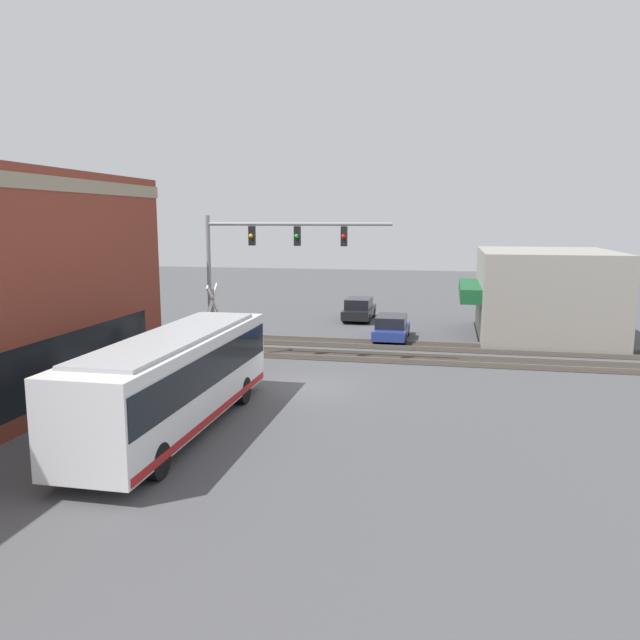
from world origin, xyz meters
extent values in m
plane|color=#4C4C4F|center=(0.00, 0.00, 0.00)|extent=(120.00, 120.00, 0.00)
cube|color=gray|center=(-7.34, 7.65, 7.98)|extent=(20.09, 0.36, 0.50)
cube|color=black|center=(-7.34, 7.55, 1.70)|extent=(16.71, 0.12, 2.20)
cube|color=gray|center=(13.64, -11.16, 2.51)|extent=(9.90, 7.32, 5.02)
cube|color=#19592D|center=(13.64, -6.95, 2.60)|extent=(6.93, 1.20, 0.80)
cube|color=white|center=(-6.11, 2.80, 1.74)|extent=(10.99, 2.55, 2.63)
cube|color=black|center=(-6.11, 2.80, 2.14)|extent=(10.77, 2.59, 1.11)
cube|color=#B21E1E|center=(-6.11, 2.80, 0.59)|extent=(10.77, 2.58, 0.24)
cube|color=#A5A8AA|center=(-6.11, 2.80, 3.12)|extent=(9.34, 2.17, 0.12)
cylinder|color=black|center=(-2.82, 2.80, 0.50)|extent=(1.00, 2.57, 1.00)
cylinder|color=black|center=(-9.81, 2.80, 0.50)|extent=(1.00, 2.57, 1.00)
cylinder|color=gray|center=(4.04, 5.62, 3.48)|extent=(0.20, 0.20, 6.96)
cylinder|color=gray|center=(4.04, 1.24, 6.56)|extent=(0.16, 8.77, 0.16)
cube|color=black|center=(4.04, 3.43, 6.01)|extent=(0.30, 0.27, 0.90)
sphere|color=yellow|center=(3.88, 3.43, 6.01)|extent=(0.20, 0.20, 0.20)
cube|color=black|center=(4.04, 1.24, 6.01)|extent=(0.30, 0.27, 0.90)
sphere|color=green|center=(3.88, 1.24, 6.01)|extent=(0.20, 0.20, 0.20)
cube|color=black|center=(4.04, -0.96, 6.01)|extent=(0.30, 0.27, 0.90)
sphere|color=red|center=(3.88, -0.96, 6.01)|extent=(0.20, 0.20, 0.20)
cylinder|color=gray|center=(3.04, 5.08, 1.80)|extent=(0.14, 0.14, 3.60)
cube|color=white|center=(3.04, 5.08, 3.10)|extent=(1.41, 0.06, 1.41)
cube|color=white|center=(3.04, 5.08, 3.10)|extent=(1.41, 0.06, 1.41)
cylinder|color=#38383A|center=(3.04, 5.08, 2.30)|extent=(0.08, 0.90, 0.08)
sphere|color=red|center=(2.99, 4.63, 2.30)|extent=(0.28, 0.28, 0.28)
sphere|color=red|center=(2.99, 5.53, 2.30)|extent=(0.28, 0.28, 0.28)
cube|color=#332D28|center=(6.00, 0.00, 0.01)|extent=(2.60, 60.00, 0.03)
cube|color=#6B6056|center=(5.28, 0.00, 0.07)|extent=(0.07, 60.00, 0.15)
cube|color=#6B6056|center=(6.72, 0.00, 0.07)|extent=(0.07, 60.00, 0.15)
cube|color=#332D28|center=(9.20, 0.00, 0.01)|extent=(2.60, 60.00, 0.03)
cube|color=#6B6056|center=(8.48, 0.00, 0.07)|extent=(0.07, 60.00, 0.15)
cube|color=#6B6056|center=(9.92, 0.00, 0.07)|extent=(0.07, 60.00, 0.15)
cube|color=navy|center=(10.87, -2.60, 0.52)|extent=(4.47, 1.80, 0.52)
cube|color=black|center=(10.64, -2.60, 1.10)|extent=(2.46, 1.62, 0.64)
cylinder|color=black|center=(12.25, -2.60, 0.32)|extent=(0.64, 1.82, 0.64)
cylinder|color=black|center=(9.48, -2.60, 0.32)|extent=(0.64, 1.82, 0.64)
cube|color=black|center=(17.42, 0.20, 0.55)|extent=(4.50, 1.80, 0.58)
cube|color=black|center=(17.19, 0.20, 1.18)|extent=(2.48, 1.62, 0.68)
cylinder|color=black|center=(18.81, 0.20, 0.32)|extent=(0.64, 1.82, 0.64)
cylinder|color=black|center=(16.02, 0.20, 0.32)|extent=(0.64, 1.82, 0.64)
cylinder|color=black|center=(3.46, 4.52, 0.40)|extent=(0.28, 0.28, 0.79)
cylinder|color=#262D4C|center=(3.46, 4.52, 1.13)|extent=(0.34, 0.34, 0.66)
sphere|color=tan|center=(3.46, 4.52, 1.56)|extent=(0.22, 0.22, 0.22)
camera|label=1|loc=(-24.20, -5.67, 6.78)|focal=35.00mm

